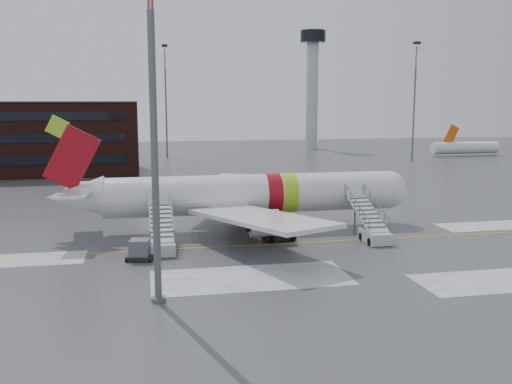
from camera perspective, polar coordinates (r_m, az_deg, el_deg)
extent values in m
plane|color=#494C4F|center=(51.43, 3.99, -4.85)|extent=(260.00, 260.00, 0.00)
cylinder|color=silver|center=(54.98, -0.41, -0.19)|extent=(28.00, 3.80, 3.80)
sphere|color=silver|center=(59.20, 13.02, 0.24)|extent=(3.80, 3.80, 3.80)
cube|color=black|center=(59.56, 13.96, 0.75)|extent=(1.09, 1.60, 0.97)
cone|color=silver|center=(54.33, -17.65, -0.47)|extent=(5.20, 3.72, 3.72)
cube|color=maroon|center=(53.90, -17.94, 3.25)|extent=(5.27, 0.30, 6.09)
cube|color=#A0D522|center=(53.84, -19.25, 6.17)|extent=(2.16, 0.26, 2.16)
cube|color=silver|center=(56.77, -17.20, 0.61)|extent=(3.07, 4.85, 0.18)
cube|color=silver|center=(51.66, -17.78, -0.22)|extent=(3.07, 4.85, 0.18)
cube|color=silver|center=(63.18, -2.75, 0.47)|extent=(10.72, 15.97, 1.13)
cube|color=silver|center=(46.69, 0.35, -2.61)|extent=(10.72, 15.97, 1.13)
cylinder|color=silver|center=(60.44, -0.87, -1.22)|extent=(3.40, 2.10, 2.10)
cylinder|color=silver|center=(50.44, 1.27, -3.30)|extent=(3.40, 2.10, 2.10)
cylinder|color=#595B60|center=(58.86, 11.16, -2.32)|extent=(0.20, 0.20, 1.80)
cylinder|color=black|center=(58.95, 11.14, -2.75)|extent=(0.90, 0.56, 0.90)
cylinder|color=black|center=(57.77, -1.34, -2.82)|extent=(0.90, 0.56, 0.90)
cylinder|color=black|center=(53.16, -0.45, -3.86)|extent=(0.90, 0.56, 0.90)
cube|color=#B9BCC0|center=(51.48, 11.84, -4.38)|extent=(2.00, 3.20, 1.00)
cube|color=#B9BCC0|center=(53.02, 11.02, -2.11)|extent=(1.90, 5.87, 2.52)
cube|color=#B9BCC0|center=(55.83, 9.78, -0.28)|extent=(1.90, 1.40, 0.15)
cylinder|color=#595B60|center=(55.76, 9.88, -2.07)|extent=(0.16, 0.16, 3.40)
cylinder|color=black|center=(50.29, 11.33, -4.92)|extent=(0.25, 0.70, 0.70)
cylinder|color=black|center=(52.77, 12.31, -4.29)|extent=(0.25, 0.70, 0.70)
cube|color=#A7AAAE|center=(47.50, -9.34, -5.44)|extent=(2.00, 3.20, 1.00)
cube|color=#A7AAAE|center=(49.16, -9.48, -2.94)|extent=(1.90, 5.87, 2.52)
cube|color=#A7AAAE|center=(52.18, -9.63, -0.93)|extent=(1.90, 1.40, 0.15)
cylinder|color=#595B60|center=(52.11, -9.57, -2.85)|extent=(0.16, 0.16, 3.40)
cylinder|color=black|center=(46.57, -10.40, -6.02)|extent=(0.25, 0.70, 0.70)
cylinder|color=black|center=(48.55, -8.31, -5.34)|extent=(0.25, 0.70, 0.70)
cube|color=black|center=(51.20, 2.31, -4.38)|extent=(2.96, 1.84, 0.70)
cube|color=white|center=(50.87, 1.79, -3.66)|extent=(1.56, 1.56, 0.90)
cube|color=black|center=(50.79, 1.79, -3.27)|extent=(1.35, 1.44, 0.15)
cylinder|color=black|center=(50.24, 1.53, -4.75)|extent=(0.39, 0.73, 0.70)
cylinder|color=black|center=(50.95, 3.64, -4.57)|extent=(0.39, 0.73, 0.70)
cylinder|color=black|center=(51.52, 0.99, -4.40)|extent=(0.39, 0.73, 0.70)
cylinder|color=black|center=(52.20, 3.06, -4.23)|extent=(0.39, 0.73, 0.70)
cube|color=black|center=(45.96, -11.52, -6.41)|extent=(2.30, 1.87, 0.32)
cube|color=#595D61|center=(45.77, -11.55, -5.52)|extent=(1.73, 1.66, 1.38)
cylinder|color=black|center=(45.39, -12.69, -6.77)|extent=(0.22, 0.31, 0.28)
cylinder|color=black|center=(46.61, -10.37, -6.27)|extent=(0.22, 0.31, 0.28)
cylinder|color=#595B60|center=(34.71, -10.10, 3.02)|extent=(0.44, 0.44, 17.58)
cylinder|color=#595B60|center=(36.62, -9.72, -10.54)|extent=(0.90, 0.90, 0.30)
cylinder|color=#B2B5BA|center=(149.53, 5.63, 9.68)|extent=(3.00, 3.00, 28.00)
cylinder|color=black|center=(150.39, 5.71, 15.22)|extent=(6.40, 6.40, 3.00)
cylinder|color=#595B60|center=(123.24, 15.50, 7.49)|extent=(0.36, 0.36, 19.20)
cylinder|color=#CC7272|center=(123.51, 15.74, 12.83)|extent=(0.32, 0.32, 4.32)
cube|color=black|center=(123.75, 15.79, 14.16)|extent=(1.20, 1.20, 0.50)
cylinder|color=#595B60|center=(126.28, -8.97, 7.74)|extent=(0.36, 0.36, 19.20)
cylinder|color=#CC7272|center=(126.55, -9.10, 12.96)|extent=(0.32, 0.32, 4.32)
cube|color=black|center=(126.78, -9.13, 14.25)|extent=(1.20, 1.20, 0.50)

